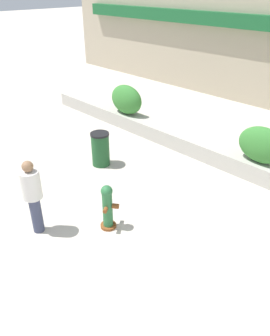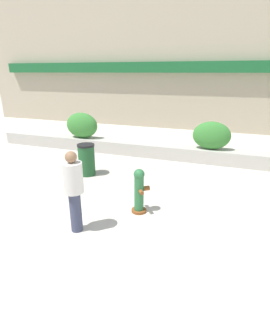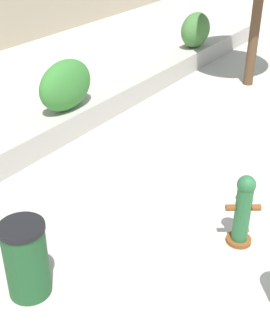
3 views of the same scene
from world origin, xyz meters
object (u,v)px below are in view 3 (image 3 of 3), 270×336
hedge_bush_2 (196,30)px  fire_hydrant (243,210)px  hedge_bush_1 (66,85)px  trash_bin (26,259)px

hedge_bush_2 → fire_hydrant: hedge_bush_2 is taller
hedge_bush_1 → hedge_bush_2: size_ratio=1.20×
hedge_bush_2 → trash_bin: bearing=-163.8°
trash_bin → hedge_bush_2: bearing=16.2°
hedge_bush_1 → fire_hydrant: (-1.27, -4.31, -0.45)m
hedge_bush_2 → trash_bin: (-8.90, -2.59, -0.46)m
hedge_bush_1 → fire_hydrant: bearing=-106.4°
hedge_bush_2 → trash_bin: hedge_bush_2 is taller
trash_bin → hedge_bush_1: bearing=35.7°
hedge_bush_1 → hedge_bush_2: bearing=0.0°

